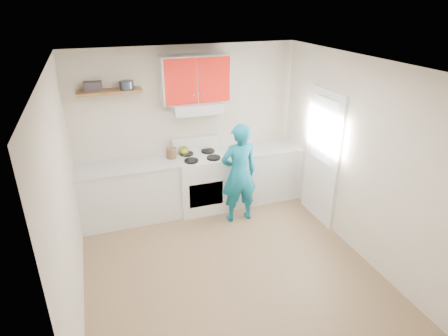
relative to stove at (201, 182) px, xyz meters
name	(u,v)px	position (x,y,z in m)	size (l,w,h in m)	color
floor	(227,265)	(-0.10, -1.57, -0.46)	(3.80, 3.80, 0.00)	brown
ceiling	(228,64)	(-0.10, -1.57, 2.14)	(3.60, 3.80, 0.04)	white
back_wall	(188,128)	(-0.10, 0.32, 0.84)	(3.60, 0.04, 2.60)	beige
front_wall	(311,278)	(-0.10, -3.47, 0.84)	(3.60, 0.04, 2.60)	beige
left_wall	(65,200)	(-1.90, -1.57, 0.84)	(0.04, 3.80, 2.60)	beige
right_wall	(355,157)	(1.70, -1.57, 0.84)	(0.04, 3.80, 2.60)	beige
door	(322,157)	(1.68, -0.88, 0.56)	(0.05, 0.85, 2.05)	white
door_glass	(324,131)	(1.65, -0.88, 0.99)	(0.01, 0.55, 0.95)	white
counter_left	(130,193)	(-1.14, 0.02, -0.01)	(1.52, 0.60, 0.90)	silver
counter_right	(258,174)	(1.04, 0.02, -0.01)	(1.32, 0.60, 0.90)	silver
stove	(201,182)	(0.00, 0.00, 0.00)	(0.76, 0.65, 0.92)	white
range_hood	(197,107)	(0.00, 0.10, 1.24)	(0.76, 0.44, 0.15)	silver
upper_cabinets	(195,79)	(0.00, 0.16, 1.66)	(1.02, 0.33, 0.70)	red
shelf	(109,91)	(-1.25, 0.18, 1.56)	(0.90, 0.30, 0.04)	brown
books	(93,86)	(-1.46, 0.21, 1.64)	(0.24, 0.17, 0.13)	#3B343B
tin	(126,85)	(-1.01, 0.14, 1.64)	(0.20, 0.20, 0.12)	#333D4C
kettle	(184,150)	(-0.22, 0.16, 0.53)	(0.17, 0.17, 0.14)	#616C1E
crock	(171,154)	(-0.44, 0.09, 0.53)	(0.16, 0.16, 0.19)	brown
cutting_board	(242,152)	(0.72, -0.02, 0.45)	(0.27, 0.20, 0.02)	olive
silicone_mat	(276,149)	(1.31, -0.05, 0.44)	(0.33, 0.27, 0.01)	red
person	(239,174)	(0.46, -0.54, 0.33)	(0.58, 0.38, 1.58)	#0E6682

